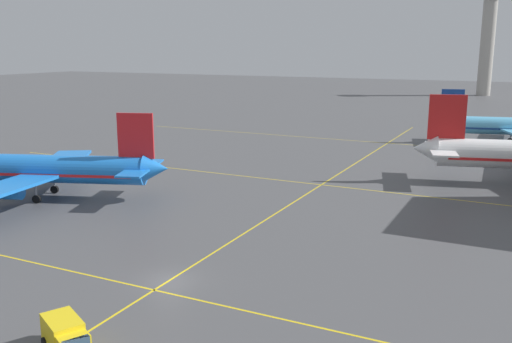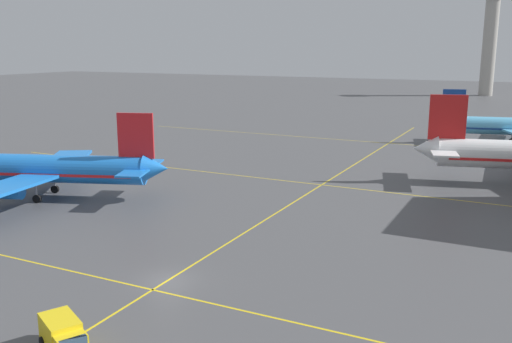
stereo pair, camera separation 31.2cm
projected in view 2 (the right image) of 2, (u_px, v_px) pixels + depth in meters
ground_plane at (168, 281)px, 45.69m from camera, size 600.00×600.00×0.00m
airliner_front_gate at (34, 169)px, 70.16m from camera, size 33.70×28.86×10.81m
taxiway_markings at (322, 185)px, 77.38m from camera, size 110.71×126.28×0.01m
service_truck_red_van at (63, 335)px, 34.68m from camera, size 4.49×3.58×2.10m
control_tower at (491, 32)px, 214.53m from camera, size 8.82×8.82×42.13m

